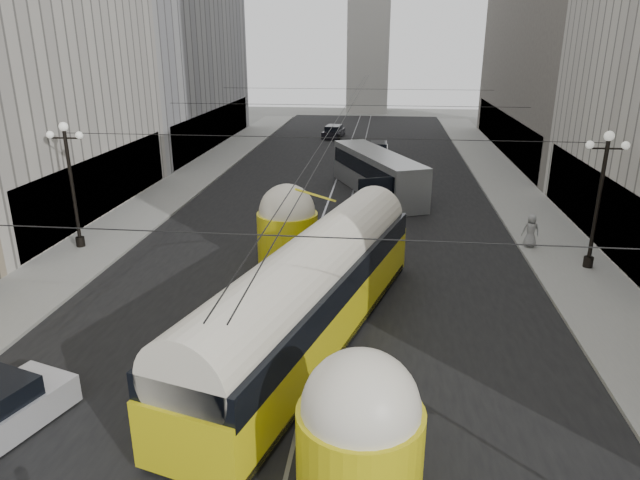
# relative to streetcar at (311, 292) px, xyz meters

# --- Properties ---
(road) EXTENTS (20.00, 85.00, 0.02)m
(road) POSITION_rel_streetcar_xyz_m (-0.50, 22.71, -1.95)
(road) COLOR black
(road) RESTS_ON ground
(sidewalk_left) EXTENTS (4.00, 72.00, 0.15)m
(sidewalk_left) POSITION_rel_streetcar_xyz_m (-12.50, 26.21, -1.88)
(sidewalk_left) COLOR gray
(sidewalk_left) RESTS_ON ground
(sidewalk_right) EXTENTS (4.00, 72.00, 0.15)m
(sidewalk_right) POSITION_rel_streetcar_xyz_m (11.50, 26.21, -1.88)
(sidewalk_right) COLOR gray
(sidewalk_right) RESTS_ON ground
(rail_left) EXTENTS (0.12, 85.00, 0.04)m
(rail_left) POSITION_rel_streetcar_xyz_m (-1.25, 22.71, -1.95)
(rail_left) COLOR gray
(rail_left) RESTS_ON ground
(rail_right) EXTENTS (0.12, 85.00, 0.04)m
(rail_right) POSITION_rel_streetcar_xyz_m (0.25, 22.71, -1.95)
(rail_right) COLOR gray
(rail_right) RESTS_ON ground
(distant_tower) EXTENTS (6.00, 6.00, 31.36)m
(distant_tower) POSITION_rel_streetcar_xyz_m (-0.50, 70.21, 13.01)
(distant_tower) COLOR #B2AFA8
(distant_tower) RESTS_ON ground
(lamppost_left_mid) EXTENTS (1.86, 0.44, 6.37)m
(lamppost_left_mid) POSITION_rel_streetcar_xyz_m (-13.10, 8.21, 1.79)
(lamppost_left_mid) COLOR black
(lamppost_left_mid) RESTS_ON sidewalk_left
(lamppost_right_mid) EXTENTS (1.86, 0.44, 6.37)m
(lamppost_right_mid) POSITION_rel_streetcar_xyz_m (12.10, 8.21, 1.79)
(lamppost_right_mid) COLOR black
(lamppost_right_mid) RESTS_ON sidewalk_right
(catenary) EXTENTS (25.00, 72.00, 0.23)m
(catenary) POSITION_rel_streetcar_xyz_m (-0.38, 21.70, 3.93)
(catenary) COLOR black
(catenary) RESTS_ON ground
(streetcar) EXTENTS (7.03, 17.67, 4.00)m
(streetcar) POSITION_rel_streetcar_xyz_m (0.00, 0.00, 0.00)
(streetcar) COLOR gold
(streetcar) RESTS_ON ground
(city_bus) EXTENTS (6.82, 11.91, 2.92)m
(city_bus) POSITION_rel_streetcar_xyz_m (1.92, 21.17, -0.36)
(city_bus) COLOR gray
(city_bus) RESTS_ON ground
(sedan_white_far) EXTENTS (1.75, 4.16, 1.31)m
(sedan_white_far) POSITION_rel_streetcar_xyz_m (1.82, 35.08, -1.36)
(sedan_white_far) COLOR silver
(sedan_white_far) RESTS_ON ground
(sedan_dark_far) EXTENTS (2.32, 4.47, 1.35)m
(sedan_dark_far) POSITION_rel_streetcar_xyz_m (-3.33, 45.40, -1.34)
(sedan_dark_far) COLOR black
(sedan_dark_far) RESTS_ON ground
(pedestrian_sidewalk_right) EXTENTS (0.86, 0.55, 1.73)m
(pedestrian_sidewalk_right) POSITION_rel_streetcar_xyz_m (10.00, 10.79, -0.94)
(pedestrian_sidewalk_right) COLOR gray
(pedestrian_sidewalk_right) RESTS_ON sidewalk_right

